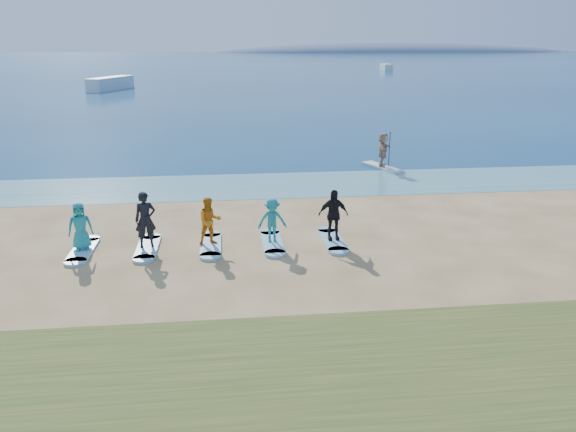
{
  "coord_description": "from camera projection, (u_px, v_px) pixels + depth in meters",
  "views": [
    {
      "loc": [
        -0.99,
        -15.89,
        6.79
      ],
      "look_at": [
        1.08,
        2.0,
        1.1
      ],
      "focal_mm": 35.0,
      "sensor_mm": 36.0,
      "label": 1
    }
  ],
  "objects": [
    {
      "name": "ground",
      "position": [
        261.0,
        271.0,
        17.2
      ],
      "size": [
        600.0,
        600.0,
        0.0
      ],
      "primitive_type": "plane",
      "color": "tan",
      "rests_on": "ground"
    },
    {
      "name": "surfboard_1",
      "position": [
        148.0,
        248.0,
        18.99
      ],
      "size": [
        0.7,
        2.2,
        0.09
      ],
      "primitive_type": "cube",
      "color": "#8BC1D7",
      "rests_on": "ground"
    },
    {
      "name": "shallow_water",
      "position": [
        246.0,
        186.0,
        27.14
      ],
      "size": [
        600.0,
        600.0,
        0.0
      ],
      "primitive_type": "plane",
      "color": "teal",
      "rests_on": "ground"
    },
    {
      "name": "student_3",
      "position": [
        272.0,
        220.0,
        19.21
      ],
      "size": [
        1.01,
        0.61,
        1.54
      ],
      "primitive_type": "imported",
      "rotation": [
        0.0,
        0.0,
        0.04
      ],
      "color": "teal",
      "rests_on": "surfboard_3"
    },
    {
      "name": "student_0",
      "position": [
        80.0,
        226.0,
        18.51
      ],
      "size": [
        0.88,
        0.67,
        1.6
      ],
      "primitive_type": "imported",
      "rotation": [
        0.0,
        0.0,
        0.23
      ],
      "color": "teal",
      "rests_on": "surfboard_0"
    },
    {
      "name": "student_2",
      "position": [
        210.0,
        221.0,
        18.97
      ],
      "size": [
        0.93,
        0.8,
        1.64
      ],
      "primitive_type": "imported",
      "rotation": [
        0.0,
        0.0,
        0.25
      ],
      "color": "orange",
      "rests_on": "surfboard_2"
    },
    {
      "name": "ocean",
      "position": [
        224.0,
        63.0,
        168.76
      ],
      "size": [
        600.0,
        600.0,
        0.0
      ],
      "primitive_type": "plane",
      "color": "navy",
      "rests_on": "ground"
    },
    {
      "name": "paddleboarder",
      "position": [
        383.0,
        150.0,
        30.57
      ],
      "size": [
        1.11,
        1.77,
        1.82
      ],
      "primitive_type": "imported",
      "rotation": [
        0.0,
        0.0,
        1.2
      ],
      "color": "tan",
      "rests_on": "paddleboard"
    },
    {
      "name": "surfboard_2",
      "position": [
        211.0,
        245.0,
        19.23
      ],
      "size": [
        0.7,
        2.2,
        0.09
      ],
      "primitive_type": "cube",
      "color": "#8BC1D7",
      "rests_on": "ground"
    },
    {
      "name": "student_1",
      "position": [
        145.0,
        220.0,
        18.69
      ],
      "size": [
        0.77,
        0.58,
        1.9
      ],
      "primitive_type": "imported",
      "rotation": [
        0.0,
        0.0,
        0.2
      ],
      "color": "black",
      "rests_on": "surfboard_1"
    },
    {
      "name": "island_ridge",
      "position": [
        394.0,
        52.0,
        311.75
      ],
      "size": [
        220.0,
        56.0,
        18.0
      ],
      "primitive_type": "ellipsoid",
      "color": "slate",
      "rests_on": "ground"
    },
    {
      "name": "paddleboard",
      "position": [
        382.0,
        167.0,
        30.86
      ],
      "size": [
        1.72,
        3.05,
        0.12
      ],
      "primitive_type": "cube",
      "rotation": [
        0.0,
        0.0,
        0.36
      ],
      "color": "silver",
      "rests_on": "ground"
    },
    {
      "name": "boat_offshore_a",
      "position": [
        111.0,
        90.0,
        78.71
      ],
      "size": [
        5.3,
        9.2,
        1.74
      ],
      "primitive_type": "cube",
      "rotation": [
        0.0,
        0.0,
        -0.37
      ],
      "color": "silver",
      "rests_on": "ground"
    },
    {
      "name": "surfboard_4",
      "position": [
        332.0,
        240.0,
        19.69
      ],
      "size": [
        0.7,
        2.2,
        0.09
      ],
      "primitive_type": "cube",
      "color": "#8BC1D7",
      "rests_on": "ground"
    },
    {
      "name": "surfboard_0",
      "position": [
        83.0,
        250.0,
        18.76
      ],
      "size": [
        0.7,
        2.2,
        0.09
      ],
      "primitive_type": "cube",
      "color": "#8BC1D7",
      "rests_on": "ground"
    },
    {
      "name": "boat_offshore_b",
      "position": [
        386.0,
        70.0,
        128.47
      ],
      "size": [
        2.2,
        5.82,
        1.37
      ],
      "primitive_type": "cube",
      "rotation": [
        0.0,
        0.0,
        -0.06
      ],
      "color": "silver",
      "rests_on": "ground"
    },
    {
      "name": "student_4",
      "position": [
        333.0,
        215.0,
        19.41
      ],
      "size": [
        1.06,
        0.47,
        1.79
      ],
      "primitive_type": "imported",
      "rotation": [
        0.0,
        0.0,
        0.03
      ],
      "color": "black",
      "rests_on": "surfboard_4"
    },
    {
      "name": "surfboard_3",
      "position": [
        272.0,
        243.0,
        19.46
      ],
      "size": [
        0.7,
        2.2,
        0.09
      ],
      "primitive_type": "cube",
      "color": "#8BC1D7",
      "rests_on": "ground"
    }
  ]
}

